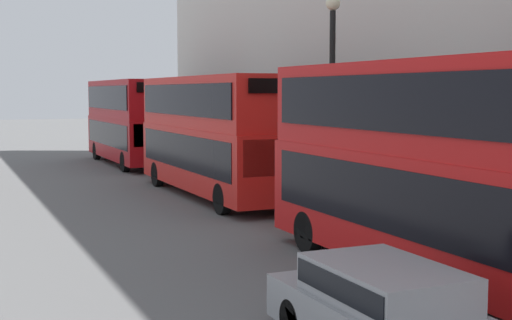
# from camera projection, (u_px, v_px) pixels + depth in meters

# --- Properties ---
(bus_leading) EXTENTS (2.59, 11.26, 4.50)m
(bus_leading) POSITION_uv_depth(u_px,v_px,m) (458.00, 164.00, 13.81)
(bus_leading) COLOR red
(bus_leading) RESTS_ON ground
(bus_second_in_queue) EXTENTS (2.59, 10.60, 4.42)m
(bus_second_in_queue) POSITION_uv_depth(u_px,v_px,m) (215.00, 131.00, 26.13)
(bus_second_in_queue) COLOR red
(bus_second_in_queue) RESTS_ON ground
(bus_third_in_queue) EXTENTS (2.59, 10.09, 4.47)m
(bus_third_in_queue) POSITION_uv_depth(u_px,v_px,m) (130.00, 118.00, 37.82)
(bus_third_in_queue) COLOR #A80F14
(bus_third_in_queue) RESTS_ON ground
(car_dark_sedan) EXTENTS (1.80, 4.45, 1.41)m
(car_dark_sedan) POSITION_uv_depth(u_px,v_px,m) (387.00, 311.00, 10.20)
(car_dark_sedan) COLOR gray
(car_dark_sedan) RESTS_ON ground
(street_lamp) EXTENTS (0.44, 0.44, 6.74)m
(street_lamp) POSITION_uv_depth(u_px,v_px,m) (332.00, 83.00, 21.56)
(street_lamp) COLOR black
(street_lamp) RESTS_ON ground
(pedestrian) EXTENTS (0.36, 0.36, 1.74)m
(pedestrian) POSITION_uv_depth(u_px,v_px,m) (486.00, 218.00, 17.43)
(pedestrian) COLOR brown
(pedestrian) RESTS_ON ground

